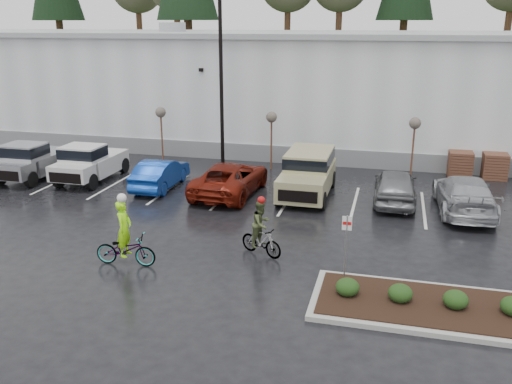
% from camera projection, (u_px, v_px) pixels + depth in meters
% --- Properties ---
extents(ground, '(120.00, 120.00, 0.00)m').
position_uv_depth(ground, '(227.00, 270.00, 17.84)').
color(ground, black).
rests_on(ground, ground).
extents(warehouse, '(60.50, 15.50, 7.20)m').
position_uv_depth(warehouse, '(322.00, 86.00, 37.06)').
color(warehouse, silver).
rests_on(warehouse, ground).
extents(wooded_ridge, '(80.00, 25.00, 6.00)m').
position_uv_depth(wooded_ridge, '(351.00, 69.00, 58.51)').
color(wooded_ridge, '#203B18').
rests_on(wooded_ridge, ground).
extents(lamppost, '(0.50, 1.00, 9.22)m').
position_uv_depth(lamppost, '(221.00, 65.00, 28.17)').
color(lamppost, black).
rests_on(lamppost, ground).
extents(sapling_west, '(0.60, 0.60, 3.20)m').
position_uv_depth(sapling_west, '(161.00, 115.00, 30.93)').
color(sapling_west, '#4B2B1E').
rests_on(sapling_west, ground).
extents(sapling_mid, '(0.60, 0.60, 3.20)m').
position_uv_depth(sapling_mid, '(272.00, 120.00, 29.38)').
color(sapling_mid, '#4B2B1E').
rests_on(sapling_mid, ground).
extents(sapling_east, '(0.60, 0.60, 3.20)m').
position_uv_depth(sapling_east, '(415.00, 127.00, 27.60)').
color(sapling_east, '#4B2B1E').
rests_on(sapling_east, ground).
extents(pallet_stack_a, '(1.20, 1.20, 1.35)m').
position_uv_depth(pallet_stack_a, '(460.00, 164.00, 28.55)').
color(pallet_stack_a, '#4B2B1E').
rests_on(pallet_stack_a, ground).
extents(pallet_stack_b, '(1.20, 1.20, 1.35)m').
position_uv_depth(pallet_stack_b, '(495.00, 166.00, 28.14)').
color(pallet_stack_b, '#4B2B1E').
rests_on(pallet_stack_b, ground).
extents(curb_island, '(8.00, 3.00, 0.15)m').
position_uv_depth(curb_island, '(454.00, 310.00, 15.23)').
color(curb_island, gray).
rests_on(curb_island, ground).
extents(mulch_bed, '(7.60, 2.60, 0.04)m').
position_uv_depth(mulch_bed, '(455.00, 307.00, 15.20)').
color(mulch_bed, black).
rests_on(mulch_bed, curb_island).
extents(shrub_a, '(0.70, 0.70, 0.52)m').
position_uv_depth(shrub_a, '(347.00, 287.00, 15.84)').
color(shrub_a, '#173311').
rests_on(shrub_a, curb_island).
extents(shrub_b, '(0.70, 0.70, 0.52)m').
position_uv_depth(shrub_b, '(400.00, 293.00, 15.48)').
color(shrub_b, '#173311').
rests_on(shrub_b, curb_island).
extents(shrub_c, '(0.70, 0.70, 0.52)m').
position_uv_depth(shrub_c, '(456.00, 300.00, 15.13)').
color(shrub_c, '#173311').
rests_on(shrub_c, curb_island).
extents(fire_lane_sign, '(0.30, 0.05, 2.20)m').
position_uv_depth(fire_lane_sign, '(346.00, 240.00, 16.70)').
color(fire_lane_sign, gray).
rests_on(fire_lane_sign, ground).
extents(pickup_silver, '(2.10, 5.20, 1.96)m').
position_uv_depth(pickup_silver, '(37.00, 158.00, 28.40)').
color(pickup_silver, '#A0A1A7').
rests_on(pickup_silver, ground).
extents(pickup_white, '(2.10, 5.20, 1.96)m').
position_uv_depth(pickup_white, '(93.00, 160.00, 28.00)').
color(pickup_white, silver).
rests_on(pickup_white, ground).
extents(car_blue, '(1.61, 4.38, 1.43)m').
position_uv_depth(car_blue, '(160.00, 173.00, 26.59)').
color(car_blue, navy).
rests_on(car_blue, ground).
extents(car_red, '(2.78, 5.60, 1.52)m').
position_uv_depth(car_red, '(230.00, 178.00, 25.60)').
color(car_red, '#651409').
rests_on(car_red, ground).
extents(suv_tan, '(2.20, 5.10, 2.06)m').
position_uv_depth(suv_tan, '(307.00, 175.00, 25.21)').
color(suv_tan, tan).
rests_on(suv_tan, ground).
extents(car_grey, '(1.90, 4.60, 1.56)m').
position_uv_depth(car_grey, '(395.00, 186.00, 24.36)').
color(car_grey, slate).
rests_on(car_grey, ground).
extents(car_far_silver, '(2.47, 5.53, 1.58)m').
position_uv_depth(car_far_silver, '(464.00, 194.00, 23.16)').
color(car_far_silver, '#AAACB2').
rests_on(car_far_silver, ground).
extents(cyclist_hivis, '(2.13, 0.88, 2.52)m').
position_uv_depth(cyclist_hivis, '(125.00, 243.00, 18.05)').
color(cyclist_hivis, '#3F3F44').
rests_on(cyclist_hivis, ground).
extents(cyclist_olive, '(1.71, 1.14, 2.16)m').
position_uv_depth(cyclist_olive, '(261.00, 234.00, 18.80)').
color(cyclist_olive, '#3F3F44').
rests_on(cyclist_olive, ground).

